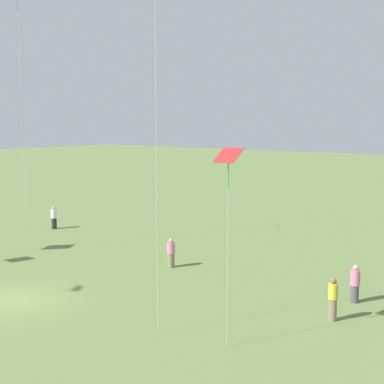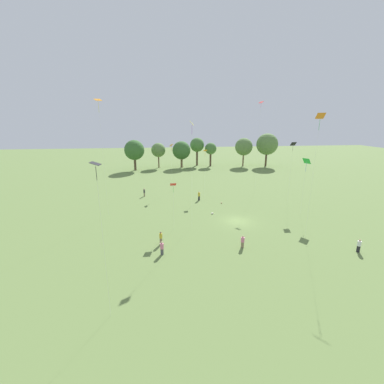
{
  "view_description": "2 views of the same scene",
  "coord_description": "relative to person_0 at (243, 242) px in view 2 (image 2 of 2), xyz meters",
  "views": [
    {
      "loc": [
        -20.6,
        13.48,
        8.04
      ],
      "look_at": [
        -9.26,
        -1.25,
        5.59
      ],
      "focal_mm": 50.0,
      "sensor_mm": 36.0,
      "label": 1
    },
    {
      "loc": [
        -12.12,
        -37.53,
        15.74
      ],
      "look_at": [
        -7.62,
        -1.36,
        5.56
      ],
      "focal_mm": 24.0,
      "sensor_mm": 36.0,
      "label": 2
    }
  ],
  "objects": [
    {
      "name": "picnic_bag_0",
      "position": [
        1.57,
        18.06,
        -0.69
      ],
      "size": [
        0.27,
        0.31,
        0.22
      ],
      "rotation": [
        0.0,
        0.0,
        1.07
      ],
      "color": "#A58459",
      "rests_on": "ground_plane"
    },
    {
      "name": "kite_0",
      "position": [
        -0.73,
        24.29,
        8.41
      ],
      "size": [
        0.87,
        0.82,
        9.88
      ],
      "rotation": [
        0.0,
        0.0,
        2.6
      ],
      "color": "orange",
      "rests_on": "ground_plane"
    },
    {
      "name": "person_5",
      "position": [
        -10.26,
        -0.53,
        0.05
      ],
      "size": [
        0.52,
        0.52,
        1.72
      ],
      "rotation": [
        0.0,
        0.0,
        4.95
      ],
      "color": "#4C4C51",
      "rests_on": "ground_plane"
    },
    {
      "name": "kite_6",
      "position": [
        9.95,
        2.34,
        14.8
      ],
      "size": [
        1.21,
        1.27,
        16.68
      ],
      "rotation": [
        0.0,
        0.0,
        4.56
      ],
      "color": "orange",
      "rests_on": "ground_plane"
    },
    {
      "name": "tree_1",
      "position": [
        -10.63,
        59.75,
        5.23
      ],
      "size": [
        4.77,
        4.77,
        8.44
      ],
      "color": "brown",
      "rests_on": "ground_plane"
    },
    {
      "name": "person_4",
      "position": [
        -13.73,
        24.95,
        0.09
      ],
      "size": [
        0.4,
        0.4,
        1.75
      ],
      "rotation": [
        0.0,
        0.0,
        1.77
      ],
      "color": "#847056",
      "rests_on": "ground_plane"
    },
    {
      "name": "tree_6",
      "position": [
        27.26,
        58.18,
        6.92
      ],
      "size": [
        7.42,
        7.42,
        11.46
      ],
      "color": "brown",
      "rests_on": "ground_plane"
    },
    {
      "name": "ground_plane",
      "position": [
        2.02,
        8.75,
        -0.8
      ],
      "size": [
        240.0,
        240.0,
        0.0
      ],
      "primitive_type": "plane",
      "color": "olive"
    },
    {
      "name": "tree_3",
      "position": [
        3.12,
        62.76,
        6.48
      ],
      "size": [
        4.98,
        4.98,
        9.87
      ],
      "color": "brown",
      "rests_on": "ground_plane"
    },
    {
      "name": "kite_8",
      "position": [
        -7.56,
        28.93,
        9.14
      ],
      "size": [
        0.96,
        1.0,
        10.7
      ],
      "rotation": [
        0.0,
        0.0,
        3.34
      ],
      "color": "orange",
      "rests_on": "ground_plane"
    },
    {
      "name": "tree_4",
      "position": [
        7.65,
        60.6,
        5.31
      ],
      "size": [
        4.05,
        4.05,
        8.25
      ],
      "color": "brown",
      "rests_on": "ground_plane"
    },
    {
      "name": "kite_3",
      "position": [
        -14.64,
        -10.23,
        11.18
      ],
      "size": [
        0.75,
        0.77,
        12.95
      ],
      "rotation": [
        0.0,
        0.0,
        0.67
      ],
      "color": "black",
      "rests_on": "ground_plane"
    },
    {
      "name": "kite_4",
      "position": [
        -8.38,
        6.92,
        5.89
      ],
      "size": [
        0.85,
        0.72,
        7.15
      ],
      "rotation": [
        0.0,
        0.0,
        2.35
      ],
      "color": "red",
      "rests_on": "ground_plane"
    },
    {
      "name": "kite_9",
      "position": [
        14.27,
        16.26,
        10.36
      ],
      "size": [
        0.95,
        0.7,
        11.94
      ],
      "rotation": [
        0.0,
        0.0,
        2.34
      ],
      "color": "black",
      "rests_on": "ground_plane"
    },
    {
      "name": "tree_2",
      "position": [
        -2.79,
        59.07,
        5.08
      ],
      "size": [
        6.17,
        6.17,
        8.99
      ],
      "color": "brown",
      "rests_on": "ground_plane"
    },
    {
      "name": "tree_5",
      "position": [
        19.25,
        59.37,
        6.0
      ],
      "size": [
        6.07,
        6.07,
        9.85
      ],
      "color": "brown",
      "rests_on": "ground_plane"
    },
    {
      "name": "tree_0",
      "position": [
        -18.28,
        55.81,
        5.75
      ],
      "size": [
        6.39,
        6.39,
        9.78
      ],
      "color": "brown",
      "rests_on": "ground_plane"
    },
    {
      "name": "picnic_bag_1",
      "position": [
        -1.38,
        12.47,
        -0.69
      ],
      "size": [
        0.33,
        0.23,
        0.21
      ],
      "rotation": [
        0.0,
        0.0,
        0.02
      ],
      "color": "beige",
      "rests_on": "ground_plane"
    },
    {
      "name": "kite_2",
      "position": [
        -19.19,
        13.86,
        17.07
      ],
      "size": [
        1.4,
        1.39,
        18.94
      ],
      "rotation": [
        0.0,
        0.0,
        6.04
      ],
      "color": "orange",
      "rests_on": "ground_plane"
    },
    {
      "name": "person_3",
      "position": [
        -2.51,
        20.65,
        0.13
      ],
      "size": [
        0.55,
        0.55,
        1.88
      ],
      "rotation": [
        0.0,
        0.0,
        1.23
      ],
      "color": "#232328",
      "rests_on": "ground_plane"
    },
    {
      "name": "person_0",
      "position": [
        0.0,
        0.0,
        0.0
      ],
      "size": [
        0.62,
        0.62,
        1.63
      ],
      "rotation": [
        0.0,
        0.0,
        0.99
      ],
      "color": "#847056",
      "rests_on": "ground_plane"
    },
    {
      "name": "kite_7",
      "position": [
        11.41,
        26.03,
        17.28
      ],
      "size": [
        1.06,
        1.09,
        19.65
      ],
      "rotation": [
        0.0,
        0.0,
        4.46
      ],
      "color": "red",
      "rests_on": "ground_plane"
    },
    {
      "name": "kite_1",
      "position": [
        13.78,
        10.47,
        8.31
      ],
      "size": [
        1.26,
        1.41,
        9.79
      ],
      "rotation": [
        0.0,
        0.0,
        1.31
      ],
      "color": "green",
      "rests_on": "ground_plane"
    },
    {
      "name": "person_1",
      "position": [
        13.91,
        -2.87,
        0.03
      ],
      "size": [
        0.61,
        0.61,
        1.69
      ],
      "rotation": [
        0.0,
        0.0,
        5.8
      ],
      "color": "#232328",
      "rests_on": "ground_plane"
    },
    {
      "name": "person_2",
      "position": [
        -10.36,
        2.17,
        0.09
      ],
      "size": [
        0.4,
        0.4,
        1.79
      ],
      "rotation": [
        0.0,
        0.0,
        4.71
      ],
      "color": "#847056",
      "rests_on": "ground_plane"
    },
    {
      "name": "kite_5",
      "position": [
        -5.6,
        7.51,
        13.59
      ],
      "size": [
        0.67,
        0.87,
        15.66
      ],
      "rotation": [
        0.0,
        0.0,
        0.62
      ],
      "color": "yellow",
      "rests_on": "ground_plane"
    }
  ]
}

